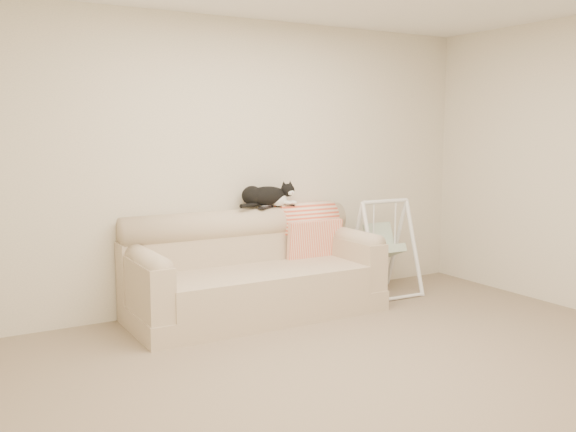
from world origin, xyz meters
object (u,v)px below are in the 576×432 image
object	(u,v)px
tuxedo_cat	(267,196)
baby_swing	(384,246)
sofa	(252,274)
remote_b	(286,206)
remote_a	(266,207)

from	to	relation	value
tuxedo_cat	baby_swing	xyz separation A→B (m)	(1.17, -0.26, -0.54)
sofa	baby_swing	xyz separation A→B (m)	(1.45, -0.01, 0.12)
sofa	remote_b	distance (m)	0.77
sofa	remote_a	bearing A→B (deg)	40.62
remote_a	baby_swing	xyz separation A→B (m)	(1.19, -0.23, -0.44)
remote_a	tuxedo_cat	distance (m)	0.11
sofa	remote_a	xyz separation A→B (m)	(0.26, 0.22, 0.56)
remote_b	remote_a	bearing A→B (deg)	-176.66
tuxedo_cat	baby_swing	distance (m)	1.31
remote_b	tuxedo_cat	world-z (taller)	tuxedo_cat
remote_a	tuxedo_cat	size ratio (longest dim) A/B	0.31
remote_a	baby_swing	world-z (taller)	baby_swing
sofa	baby_swing	world-z (taller)	baby_swing
sofa	baby_swing	bearing A→B (deg)	-0.29
remote_a	baby_swing	size ratio (longest dim) A/B	0.19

